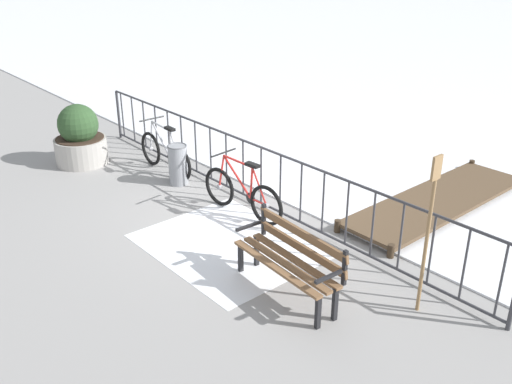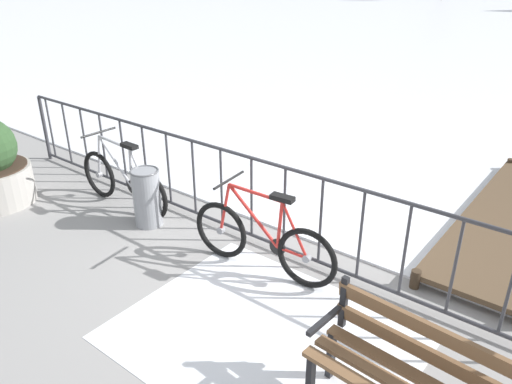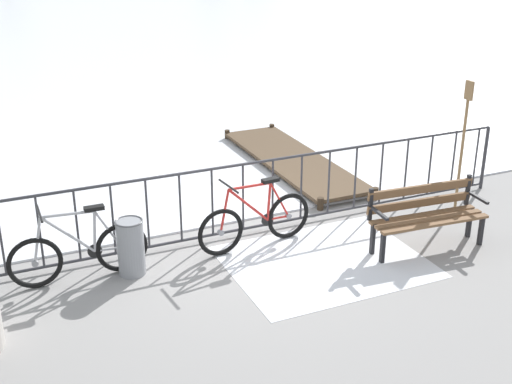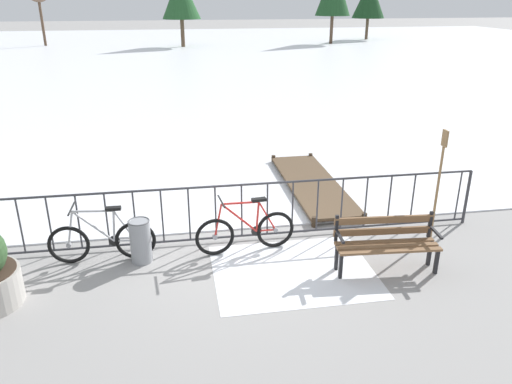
% 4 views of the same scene
% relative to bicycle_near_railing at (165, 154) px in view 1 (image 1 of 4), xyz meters
% --- Properties ---
extents(ground_plane, '(160.00, 160.00, 0.00)m').
position_rel_bicycle_near_railing_xyz_m(ground_plane, '(2.10, 0.35, -0.37)').
color(ground_plane, gray).
extents(snow_patch, '(2.51, 2.02, 0.01)m').
position_rel_bicycle_near_railing_xyz_m(snow_patch, '(2.98, -0.85, -0.36)').
color(snow_patch, white).
rests_on(snow_patch, ground).
extents(railing_fence, '(9.06, 0.06, 1.07)m').
position_rel_bicycle_near_railing_xyz_m(railing_fence, '(2.10, 0.35, 0.19)').
color(railing_fence, '#38383D').
rests_on(railing_fence, ground).
extents(bicycle_near_railing, '(1.71, 0.52, 0.97)m').
position_rel_bicycle_near_railing_xyz_m(bicycle_near_railing, '(0.00, 0.00, 0.00)').
color(bicycle_near_railing, black).
rests_on(bicycle_near_railing, ground).
extents(bicycle_second, '(1.71, 0.52, 0.97)m').
position_rel_bicycle_near_railing_xyz_m(bicycle_second, '(2.34, -0.06, 0.00)').
color(bicycle_second, black).
rests_on(bicycle_second, ground).
extents(park_bench, '(1.63, 0.60, 0.89)m').
position_rel_bicycle_near_railing_xyz_m(park_bench, '(4.41, -0.99, 0.14)').
color(park_bench, brown).
rests_on(park_bench, ground).
extents(planter_with_shrub, '(1.00, 1.00, 1.19)m').
position_rel_bicycle_near_railing_xyz_m(planter_with_shrub, '(-1.50, -0.98, 0.15)').
color(planter_with_shrub, '#ADA8A0').
rests_on(planter_with_shrub, ground).
extents(trash_bin, '(0.35, 0.35, 0.73)m').
position_rel_bicycle_near_railing_xyz_m(trash_bin, '(0.61, -0.12, 0.00)').
color(trash_bin, gray).
rests_on(trash_bin, ground).
extents(oar_upright, '(0.04, 0.16, 1.98)m').
position_rel_bicycle_near_railing_xyz_m(oar_upright, '(5.70, -0.11, 0.77)').
color(oar_upright, '#937047').
rests_on(oar_upright, ground).
extents(wooden_dock, '(1.10, 3.92, 0.20)m').
position_rel_bicycle_near_railing_xyz_m(wooden_dock, '(4.23, 2.56, -0.25)').
color(wooden_dock, brown).
rests_on(wooden_dock, ground).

